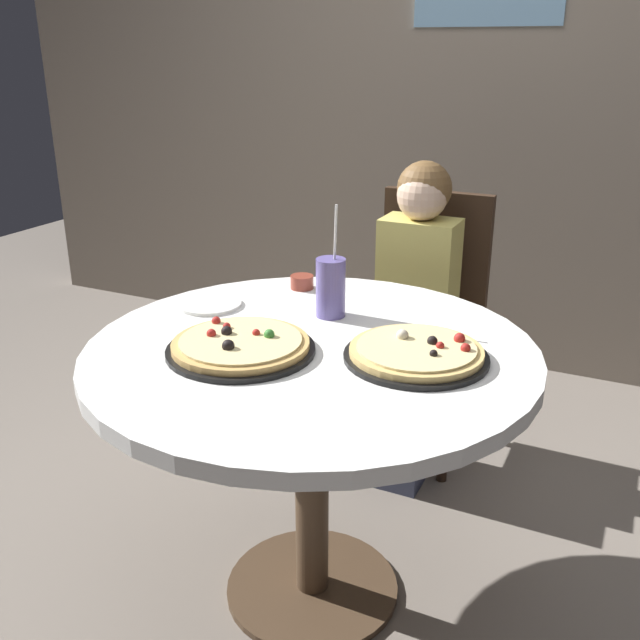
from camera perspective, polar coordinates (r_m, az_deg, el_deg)
ground_plane at (r=2.15m, az=-0.62°, el=-20.72°), size 8.00×8.00×0.00m
wall_with_window at (r=3.36m, az=14.35°, el=20.79°), size 5.20×0.14×2.90m
dining_table at (r=1.79m, az=-0.70°, el=-5.30°), size 1.11×1.11×0.75m
chair_wooden at (r=2.65m, az=8.41°, el=0.85°), size 0.40×0.40×0.95m
diner_child at (r=2.50m, az=7.09°, el=-1.45°), size 0.26×0.41×1.08m
pizza_veggie at (r=1.71m, az=-6.37°, el=-2.05°), size 0.36×0.36×0.05m
pizza_cheese at (r=1.68m, az=7.73°, el=-2.61°), size 0.34×0.34×0.05m
soda_cup at (r=1.91m, az=0.86°, el=2.63°), size 0.08×0.08×0.31m
sauce_bowl at (r=2.15m, az=-1.45°, el=3.06°), size 0.07×0.07×0.04m
plate_small at (r=2.03m, az=-8.82°, el=1.26°), size 0.18×0.18×0.01m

